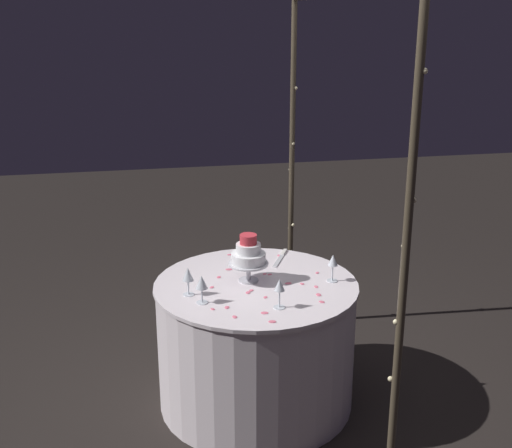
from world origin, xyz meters
TOP-DOWN VIEW (x-y plane):
  - ground_plane at (0.00, 0.00)m, footprint 12.00×12.00m
  - decorative_arch at (-0.00, 0.43)m, footprint 1.90×0.06m
  - main_table at (0.00, 0.00)m, footprint 1.12×1.12m
  - tiered_cake at (-0.04, -0.03)m, footprint 0.22×0.22m
  - wine_glass_0 at (0.32, 0.05)m, footprint 0.06×0.06m
  - wine_glass_1 at (0.19, -0.32)m, footprint 0.06×0.06m
  - wine_glass_2 at (0.05, 0.42)m, footprint 0.06×0.06m
  - wine_glass_3 at (0.08, -0.38)m, footprint 0.06×0.06m
  - cake_knife at (-0.35, 0.22)m, footprint 0.27×0.15m
  - rose_petal_0 at (0.28, -0.28)m, footprint 0.03×0.03m
  - rose_petal_1 at (-0.12, 0.07)m, footprint 0.03×0.03m
  - rose_petal_2 at (-0.08, 0.37)m, footprint 0.03×0.03m
  - rose_petal_3 at (0.11, -0.07)m, footprint 0.04×0.04m
  - rose_petal_4 at (0.19, 0.01)m, footprint 0.03×0.03m
  - rose_petal_5 at (0.30, 0.28)m, footprint 0.04×0.04m
  - rose_petal_6 at (0.47, -0.02)m, footprint 0.03×0.04m
  - rose_petal_7 at (0.37, -0.03)m, footprint 0.03×0.04m
  - rose_petal_8 at (0.09, -0.04)m, footprint 0.04×0.04m
  - rose_petal_9 at (0.27, -0.20)m, footprint 0.04×0.03m
  - rose_petal_10 at (0.01, -0.24)m, footprint 0.04×0.04m
  - rose_petal_11 at (-0.46, -0.07)m, footprint 0.02×0.03m
  - rose_petal_12 at (0.06, 0.24)m, footprint 0.03×0.03m
  - rose_petal_13 at (-0.11, 0.10)m, footprint 0.03×0.03m
  - rose_petal_14 at (0.11, 0.31)m, footprint 0.03×0.02m
  - rose_petal_15 at (-0.12, -0.19)m, footprint 0.04×0.03m
  - rose_petal_16 at (-0.23, -0.11)m, footprint 0.03×0.04m
  - rose_petal_17 at (-0.23, -0.01)m, footprint 0.03×0.02m
  - rose_petal_18 at (0.39, -0.18)m, footprint 0.04×0.03m
  - rose_petal_19 at (-0.39, 0.22)m, footprint 0.03×0.02m
  - rose_petal_20 at (0.04, 0.17)m, footprint 0.03×0.04m
  - rose_petal_21 at (0.22, 0.29)m, footprint 0.04×0.03m

SIDE VIEW (x-z plane):
  - ground_plane at x=0.00m, z-range 0.00..0.00m
  - main_table at x=0.00m, z-range 0.00..0.73m
  - rose_petal_0 at x=0.28m, z-range 0.73..0.74m
  - rose_petal_1 at x=-0.12m, z-range 0.73..0.74m
  - rose_petal_2 at x=-0.08m, z-range 0.73..0.74m
  - rose_petal_3 at x=0.11m, z-range 0.73..0.74m
  - rose_petal_4 at x=0.19m, z-range 0.73..0.74m
  - rose_petal_5 at x=0.30m, z-range 0.73..0.74m
  - rose_petal_6 at x=0.47m, z-range 0.73..0.74m
  - rose_petal_7 at x=0.37m, z-range 0.73..0.74m
  - rose_petal_8 at x=0.09m, z-range 0.73..0.74m
  - rose_petal_9 at x=0.27m, z-range 0.73..0.74m
  - rose_petal_10 at x=0.01m, z-range 0.73..0.74m
  - rose_petal_11 at x=-0.46m, z-range 0.73..0.74m
  - rose_petal_12 at x=0.06m, z-range 0.73..0.74m
  - rose_petal_13 at x=-0.11m, z-range 0.73..0.74m
  - rose_petal_14 at x=0.11m, z-range 0.73..0.74m
  - rose_petal_15 at x=-0.12m, z-range 0.73..0.74m
  - rose_petal_16 at x=-0.23m, z-range 0.73..0.74m
  - rose_petal_17 at x=-0.23m, z-range 0.73..0.74m
  - rose_petal_18 at x=0.39m, z-range 0.73..0.74m
  - rose_petal_19 at x=-0.39m, z-range 0.73..0.74m
  - rose_petal_20 at x=0.04m, z-range 0.73..0.74m
  - rose_petal_21 at x=0.22m, z-range 0.73..0.74m
  - cake_knife at x=-0.35m, z-range 0.73..0.74m
  - wine_glass_1 at x=0.19m, z-range 0.77..0.92m
  - wine_glass_3 at x=0.08m, z-range 0.77..0.92m
  - wine_glass_2 at x=0.05m, z-range 0.77..0.92m
  - wine_glass_0 at x=0.32m, z-range 0.77..0.92m
  - tiered_cake at x=-0.04m, z-range 0.75..1.02m
  - decorative_arch at x=0.00m, z-range 0.32..2.56m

